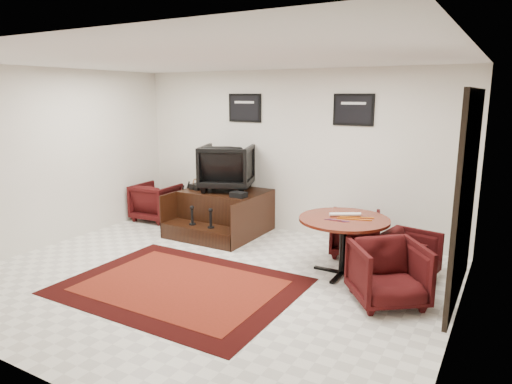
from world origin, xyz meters
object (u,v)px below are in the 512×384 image
(armchair_side, at_px, (156,200))
(table_chair_back, at_px, (355,231))
(meeting_table, at_px, (344,225))
(shine_podium, at_px, (223,213))
(table_chair_window, at_px, (410,253))
(shine_chair, at_px, (227,165))
(table_chair_corner, at_px, (388,270))

(armchair_side, xyz_separation_m, table_chair_back, (3.95, -0.00, -0.02))
(meeting_table, bearing_deg, table_chair_back, 97.12)
(shine_podium, bearing_deg, meeting_table, -18.23)
(table_chair_window, bearing_deg, table_chair_back, 70.48)
(shine_podium, relative_size, table_chair_window, 2.16)
(shine_chair, relative_size, armchair_side, 1.14)
(armchair_side, relative_size, table_chair_back, 1.07)
(table_chair_corner, bearing_deg, shine_podium, 119.87)
(shine_chair, distance_m, table_chair_corner, 3.66)
(meeting_table, xyz_separation_m, table_chair_window, (0.81, 0.33, -0.35))
(shine_podium, relative_size, table_chair_corner, 1.83)
(shine_chair, xyz_separation_m, meeting_table, (2.49, -0.97, -0.49))
(shine_podium, xyz_separation_m, armchair_side, (-1.57, 0.03, 0.05))
(armchair_side, bearing_deg, table_chair_window, 170.51)
(shine_podium, relative_size, shine_chair, 1.65)
(table_chair_back, distance_m, table_chair_window, 1.05)
(armchair_side, xyz_separation_m, meeting_table, (4.06, -0.85, 0.30))
(shine_podium, height_order, armchair_side, armchair_side)
(table_chair_window, relative_size, table_chair_corner, 0.85)
(meeting_table, xyz_separation_m, table_chair_back, (-0.11, 0.85, -0.32))
(table_chair_back, height_order, table_chair_window, table_chair_back)
(armchair_side, xyz_separation_m, table_chair_corner, (4.80, -1.43, 0.01))
(table_chair_back, bearing_deg, armchair_side, -15.74)
(shine_chair, relative_size, table_chair_corner, 1.11)
(shine_chair, distance_m, meeting_table, 2.71)
(meeting_table, distance_m, table_chair_back, 0.91)
(meeting_table, distance_m, table_chair_window, 0.94)
(armchair_side, relative_size, meeting_table, 0.65)
(meeting_table, height_order, table_chair_window, meeting_table)
(shine_chair, distance_m, armchair_side, 1.76)
(shine_podium, xyz_separation_m, meeting_table, (2.49, -0.82, 0.35))
(meeting_table, bearing_deg, table_chair_corner, -37.95)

